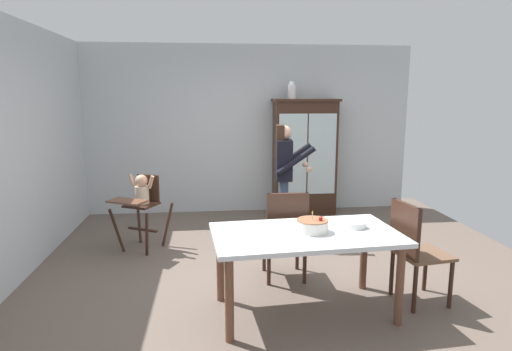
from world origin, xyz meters
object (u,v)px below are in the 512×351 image
(dining_table, at_px, (306,242))
(dining_chair_far_side, at_px, (286,230))
(serving_bowl, at_px, (356,225))
(china_cabinet, at_px, (304,157))
(high_chair_with_toddler, at_px, (142,198))
(birthday_cake, at_px, (312,226))
(adult_person, at_px, (285,168))
(dining_chair_right_end, at_px, (413,245))
(ceramic_vase, at_px, (292,91))

(dining_table, distance_m, dining_chair_far_side, 0.67)
(serving_bowl, distance_m, dining_chair_far_side, 0.81)
(china_cabinet, height_order, serving_bowl, china_cabinet)
(high_chair_with_toddler, relative_size, birthday_cake, 3.39)
(adult_person, relative_size, birthday_cake, 5.47)
(adult_person, relative_size, serving_bowl, 8.50)
(high_chair_with_toddler, xyz_separation_m, birthday_cake, (1.73, -1.78, 0.14))
(dining_chair_far_side, bearing_deg, dining_chair_right_end, 151.02)
(dining_table, bearing_deg, ceramic_vase, 81.67)
(dining_table, height_order, serving_bowl, serving_bowl)
(dining_table, bearing_deg, china_cabinet, 77.87)
(ceramic_vase, bearing_deg, adult_person, -104.19)
(ceramic_vase, distance_m, adult_person, 1.66)
(adult_person, xyz_separation_m, dining_chair_right_end, (0.87, -1.90, -0.41))
(dining_table, relative_size, dining_chair_right_end, 1.74)
(adult_person, height_order, dining_table, adult_person)
(birthday_cake, height_order, dining_chair_right_end, dining_chair_right_end)
(china_cabinet, distance_m, adult_person, 1.40)
(dining_chair_right_end, bearing_deg, birthday_cake, 85.10)
(china_cabinet, bearing_deg, dining_chair_right_end, -84.24)
(adult_person, bearing_deg, china_cabinet, -17.41)
(china_cabinet, distance_m, serving_bowl, 3.18)
(high_chair_with_toddler, height_order, dining_chair_right_end, dining_chair_right_end)
(high_chair_with_toddler, relative_size, dining_table, 0.57)
(dining_chair_right_end, bearing_deg, china_cabinet, -2.50)
(china_cabinet, xyz_separation_m, serving_bowl, (-0.22, -3.17, -0.16))
(ceramic_vase, distance_m, dining_table, 3.55)
(china_cabinet, distance_m, dining_table, 3.34)
(serving_bowl, bearing_deg, birthday_cake, -169.89)
(high_chair_with_toddler, distance_m, adult_person, 1.85)
(high_chair_with_toddler, distance_m, dining_chair_right_end, 3.19)
(birthday_cake, bearing_deg, china_cabinet, 78.82)
(ceramic_vase, relative_size, birthday_cake, 0.96)
(adult_person, xyz_separation_m, dining_table, (-0.15, -1.97, -0.32))
(ceramic_vase, bearing_deg, china_cabinet, -0.95)
(high_chair_with_toddler, height_order, serving_bowl, high_chair_with_toddler)
(ceramic_vase, relative_size, serving_bowl, 1.50)
(ceramic_vase, xyz_separation_m, dining_table, (-0.48, -3.26, -1.32))
(birthday_cake, bearing_deg, high_chair_with_toddler, 134.13)
(china_cabinet, bearing_deg, serving_bowl, -94.01)
(high_chair_with_toddler, bearing_deg, adult_person, 33.29)
(serving_bowl, bearing_deg, ceramic_vase, 90.00)
(dining_table, relative_size, serving_bowl, 9.28)
(adult_person, xyz_separation_m, dining_chair_far_side, (-0.21, -1.31, -0.41))
(dining_table, distance_m, dining_chair_right_end, 1.03)
(china_cabinet, relative_size, dining_table, 1.11)
(adult_person, relative_size, dining_table, 0.92)
(china_cabinet, height_order, adult_person, china_cabinet)
(adult_person, distance_m, dining_chair_right_end, 2.13)
(adult_person, bearing_deg, high_chair_with_toddler, 101.14)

